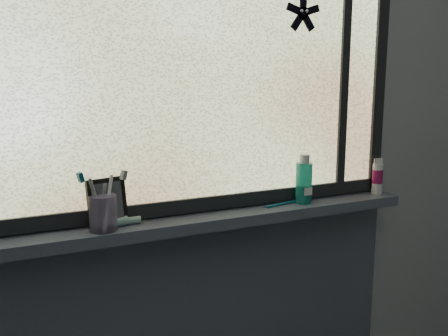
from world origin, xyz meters
name	(u,v)px	position (x,y,z in m)	size (l,w,h in m)	color
wall_back	(198,147)	(0.00, 1.30, 1.25)	(3.00, 0.01, 2.50)	#9EA3A8
windowsill	(207,221)	(0.00, 1.23, 1.00)	(1.62, 0.14, 0.04)	#444A5B
window_pane	(200,66)	(0.00, 1.28, 1.53)	(1.50, 0.01, 1.00)	silver
frame_bottom	(202,204)	(0.00, 1.28, 1.05)	(1.60, 0.03, 0.05)	black
frame_right	(379,67)	(0.78, 1.28, 1.53)	(0.05, 0.03, 1.10)	black
frame_mullion	(344,67)	(0.60, 1.28, 1.53)	(0.04, 0.03, 1.00)	black
starfish_sticker	(303,13)	(0.40, 1.27, 1.72)	(0.15, 0.02, 0.15)	black
vanity_mirror	(107,203)	(-0.34, 1.24, 1.10)	(0.13, 0.06, 0.16)	black
toothpaste_tube	(125,221)	(-0.29, 1.23, 1.04)	(0.18, 0.04, 0.03)	silver
toothbrush_cup	(103,213)	(-0.36, 1.21, 1.08)	(0.09, 0.09, 0.11)	#A690BF
toothbrush_lying	(284,203)	(0.32, 1.24, 1.03)	(0.22, 0.02, 0.01)	#0D5877
mouthwash_bottle	(304,179)	(0.40, 1.23, 1.11)	(0.06, 0.06, 0.15)	teal
cream_tube	(378,175)	(0.76, 1.23, 1.10)	(0.04, 0.04, 0.10)	silver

